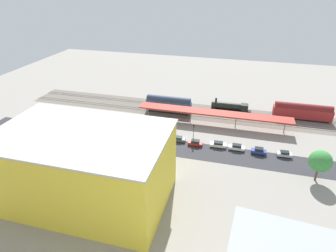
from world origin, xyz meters
TOP-DOWN VIEW (x-y plane):
  - ground_plane at (0.00, 0.00)m, footprint 206.18×206.18m
  - rail_bed at (0.00, -22.83)m, footprint 128.90×14.49m
  - street_asphalt at (0.00, 3.75)m, footprint 128.89×9.30m
  - track_rails at (0.00, -22.83)m, footprint 128.87×8.05m
  - platform_canopy_near at (-7.83, -14.04)m, footprint 50.79×4.94m
  - locomotive at (-13.34, -25.92)m, footprint 14.49×2.68m
  - passenger_coach at (-37.46, -25.92)m, footprint 19.37×2.91m
  - freight_coach_far at (9.06, -19.73)m, footprint 16.70×2.88m
  - parked_car_0 at (-29.48, 0.32)m, footprint 4.07×1.87m
  - parked_car_1 at (-22.61, 0.68)m, footprint 4.18×1.98m
  - parked_car_2 at (-16.47, 0.21)m, footprint 4.55×1.78m
  - parked_car_3 at (-11.19, -0.01)m, footprint 4.75×1.93m
  - parked_car_4 at (-4.52, 0.83)m, footprint 4.23×1.83m
  - parked_car_5 at (1.05, -0.12)m, footprint 4.74×1.89m
  - parked_car_6 at (7.50, 0.08)m, footprint 4.50×2.00m
  - construction_building at (14.76, 28.85)m, footprint 34.90×21.68m
  - construction_roof_slab at (14.76, 28.85)m, footprint 35.50×22.28m
  - box_truck_0 at (26.72, 13.02)m, footprint 9.50×2.74m
  - box_truck_1 at (26.42, 11.14)m, footprint 9.57×3.16m
  - box_truck_2 at (14.26, 13.44)m, footprint 8.77×3.16m
  - street_tree_0 at (-35.85, 9.21)m, footprint 5.33×5.33m
  - street_tree_1 at (31.96, 8.18)m, footprint 5.74×5.74m
  - street_tree_2 at (4.60, 9.25)m, footprint 5.70×5.70m
  - traffic_light at (-3.57, -0.98)m, footprint 0.50×0.36m

SIDE VIEW (x-z plane):
  - ground_plane at x=0.00m, z-range 0.00..0.00m
  - rail_bed at x=0.00m, z-range 0.00..0.01m
  - street_asphalt at x=0.00m, z-range 0.00..0.01m
  - track_rails at x=0.00m, z-range 0.12..0.24m
  - parked_car_5 at x=1.05m, z-range -0.08..1.53m
  - parked_car_0 at x=-29.48m, z-range -0.09..1.54m
  - parked_car_6 at x=7.50m, z-range -0.10..1.56m
  - parked_car_3 at x=-11.19m, z-range -0.09..1.58m
  - parked_car_4 at x=-4.52m, z-range -0.11..1.64m
  - parked_car_2 at x=-16.47m, z-range -0.11..1.64m
  - parked_car_1 at x=-22.61m, z-range -0.11..1.75m
  - box_truck_0 at x=26.72m, z-range 0.00..3.21m
  - box_truck_1 at x=26.42m, z-range 0.01..3.22m
  - locomotive at x=-13.34m, z-range -0.72..4.16m
  - box_truck_2 at x=14.26m, z-range -0.04..3.57m
  - passenger_coach at x=-37.46m, z-range 0.15..5.99m
  - freight_coach_far at x=9.06m, z-range 0.18..6.38m
  - traffic_light at x=-3.57m, z-range 1.00..6.96m
  - platform_canopy_near at x=-7.83m, z-range 2.04..6.64m
  - street_tree_2 at x=4.60m, z-range 1.05..8.87m
  - street_tree_1 at x=31.96m, z-range 1.09..9.02m
  - street_tree_0 at x=-35.85m, z-range 1.42..9.64m
  - construction_building at x=14.76m, z-range 0.00..16.22m
  - construction_roof_slab at x=14.76m, z-range 16.22..16.62m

